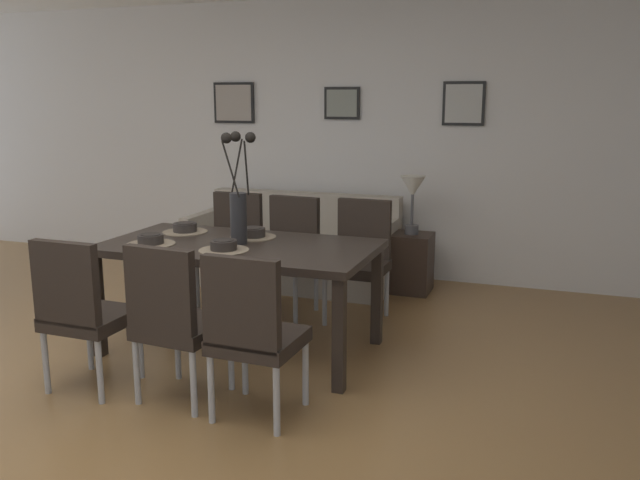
{
  "coord_description": "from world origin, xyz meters",
  "views": [
    {
      "loc": [
        2.13,
        -2.93,
        1.7
      ],
      "look_at": [
        0.74,
        0.94,
        0.81
      ],
      "focal_mm": 37.63,
      "sensor_mm": 36.0,
      "label": 1
    }
  ],
  "objects": [
    {
      "name": "framed_picture_left",
      "position": [
        -0.98,
        3.18,
        1.64
      ],
      "size": [
        0.43,
        0.03,
        0.4
      ],
      "color": "black"
    },
    {
      "name": "bowl_far_right",
      "position": [
        0.15,
        1.19,
        0.78
      ],
      "size": [
        0.17,
        0.17,
        0.07
      ],
      "color": "#2D2826",
      "rests_on": "dining_table"
    },
    {
      "name": "placemat_near_right",
      "position": [
        -0.39,
        1.19,
        0.74
      ],
      "size": [
        0.32,
        0.32,
        0.01
      ],
      "primitive_type": "cylinder",
      "color": "#7F705B",
      "rests_on": "dining_table"
    },
    {
      "name": "dining_chair_mid_left",
      "position": [
        0.67,
        0.07,
        0.51
      ],
      "size": [
        0.45,
        0.45,
        0.92
      ],
      "color": "black",
      "rests_on": "ground"
    },
    {
      "name": "placemat_far_right",
      "position": [
        0.15,
        1.19,
        0.74
      ],
      "size": [
        0.32,
        0.32,
        0.01
      ],
      "primitive_type": "cylinder",
      "color": "#7F705B",
      "rests_on": "dining_table"
    },
    {
      "name": "placemat_far_left",
      "position": [
        0.15,
        0.76,
        0.74
      ],
      "size": [
        0.32,
        0.32,
        0.01
      ],
      "primitive_type": "cylinder",
      "color": "#7F705B",
      "rests_on": "dining_table"
    },
    {
      "name": "centerpiece_vase",
      "position": [
        0.15,
        0.98,
        1.02
      ],
      "size": [
        0.21,
        0.23,
        0.73
      ],
      "color": "#232326",
      "rests_on": "dining_table"
    },
    {
      "name": "sofa",
      "position": [
        -0.15,
        2.7,
        0.28
      ],
      "size": [
        1.87,
        0.84,
        0.8
      ],
      "color": "#B2A899",
      "rests_on": "ground"
    },
    {
      "name": "dining_table",
      "position": [
        0.15,
        0.98,
        0.67
      ],
      "size": [
        1.8,
        0.96,
        0.74
      ],
      "color": "black",
      "rests_on": "ground"
    },
    {
      "name": "framed_picture_right",
      "position": [
        1.28,
        3.18,
        1.64
      ],
      "size": [
        0.37,
        0.03,
        0.38
      ],
      "color": "black"
    },
    {
      "name": "table_lamp",
      "position": [
        0.94,
        2.74,
        0.89
      ],
      "size": [
        0.22,
        0.22,
        0.51
      ],
      "color": "#4C4C51",
      "rests_on": "side_table"
    },
    {
      "name": "framed_picture_center",
      "position": [
        0.15,
        3.18,
        1.64
      ],
      "size": [
        0.35,
        0.03,
        0.3
      ],
      "color": "black"
    },
    {
      "name": "placemat_near_left",
      "position": [
        -0.39,
        0.76,
        0.74
      ],
      "size": [
        0.32,
        0.32,
        0.01
      ],
      "primitive_type": "cylinder",
      "color": "#7F705B",
      "rests_on": "dining_table"
    },
    {
      "name": "back_wall_panel",
      "position": [
        0.0,
        3.25,
        1.3
      ],
      "size": [
        9.0,
        0.1,
        2.6
      ],
      "primitive_type": "cube",
      "color": "silver",
      "rests_on": "ground"
    },
    {
      "name": "side_table",
      "position": [
        0.94,
        2.74,
        0.26
      ],
      "size": [
        0.36,
        0.36,
        0.52
      ],
      "primitive_type": "cube",
      "color": "#33261E",
      "rests_on": "ground"
    },
    {
      "name": "ground_plane",
      "position": [
        0.0,
        0.0,
        0.0
      ],
      "size": [
        9.0,
        9.0,
        0.0
      ],
      "primitive_type": "plane",
      "color": "olive"
    },
    {
      "name": "dining_chair_far_right",
      "position": [
        0.14,
        1.85,
        0.51
      ],
      "size": [
        0.47,
        0.47,
        0.92
      ],
      "color": "black",
      "rests_on": "ground"
    },
    {
      "name": "dining_chair_near_left",
      "position": [
        -0.41,
        0.07,
        0.51
      ],
      "size": [
        0.45,
        0.45,
        0.92
      ],
      "color": "black",
      "rests_on": "ground"
    },
    {
      "name": "dining_chair_far_left",
      "position": [
        0.18,
        0.12,
        0.51
      ],
      "size": [
        0.47,
        0.47,
        0.92
      ],
      "color": "black",
      "rests_on": "ground"
    },
    {
      "name": "dining_chair_mid_right",
      "position": [
        0.72,
        1.89,
        0.51
      ],
      "size": [
        0.44,
        0.44,
        0.92
      ],
      "color": "black",
      "rests_on": "ground"
    },
    {
      "name": "bowl_far_left",
      "position": [
        0.15,
        0.76,
        0.78
      ],
      "size": [
        0.17,
        0.17,
        0.07
      ],
      "color": "#2D2826",
      "rests_on": "dining_table"
    },
    {
      "name": "bowl_near_left",
      "position": [
        -0.39,
        0.76,
        0.78
      ],
      "size": [
        0.17,
        0.17,
        0.07
      ],
      "color": "#2D2826",
      "rests_on": "dining_table"
    },
    {
      "name": "bowl_near_right",
      "position": [
        -0.39,
        1.19,
        0.78
      ],
      "size": [
        0.17,
        0.17,
        0.07
      ],
      "color": "#2D2826",
      "rests_on": "dining_table"
    },
    {
      "name": "dining_chair_near_right",
      "position": [
        -0.37,
        1.89,
        0.51
      ],
      "size": [
        0.44,
        0.44,
        0.92
      ],
      "color": "black",
      "rests_on": "ground"
    }
  ]
}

